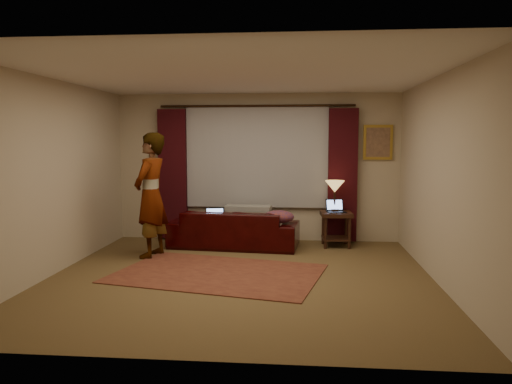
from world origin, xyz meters
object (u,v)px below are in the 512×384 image
laptop_sofa (215,216)px  laptop_table (336,206)px  tiffany_lamp (335,196)px  person (151,195)px  end_table (336,229)px  sofa (234,222)px

laptop_sofa → laptop_table: laptop_table is taller
laptop_sofa → tiffany_lamp: bearing=-3.0°
laptop_sofa → laptop_table: 2.02m
laptop_table → person: person is taller
end_table → tiffany_lamp: tiffany_lamp is taller
tiffany_lamp → person: (-2.85, -1.06, 0.10)m
end_table → tiffany_lamp: size_ratio=1.12×
end_table → person: (-2.87, -1.00, 0.66)m
laptop_sofa → laptop_table: size_ratio=1.04×
laptop_sofa → person: size_ratio=0.18×
tiffany_lamp → person: 3.04m
laptop_sofa → laptop_table: (2.00, 0.25, 0.15)m
sofa → end_table: sofa is taller
laptop_table → laptop_sofa: bearing=174.1°
laptop_sofa → sofa: bearing=3.3°
sofa → end_table: 1.72m
sofa → laptop_sofa: bearing=21.6°
end_table → laptop_table: laptop_table is taller
laptop_table → sofa: bearing=172.4°
laptop_sofa → person: 1.19m
laptop_table → person: bearing=-174.5°
tiffany_lamp → laptop_table: bearing=-77.1°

